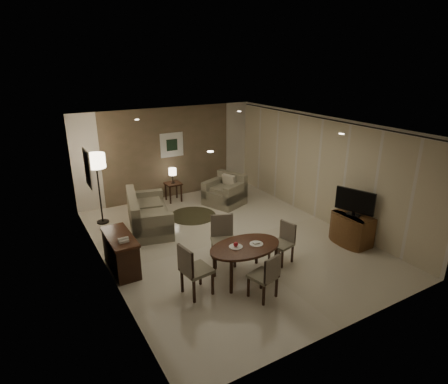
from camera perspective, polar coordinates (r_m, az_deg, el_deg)
room_shell at (r=8.62m, az=-0.67°, el=1.64°), size 5.50×7.00×2.70m
taupe_accent at (r=11.30m, az=-8.42°, el=5.85°), size 3.96×0.03×2.70m
curtain_wall at (r=9.88m, az=14.19°, el=3.23°), size 0.08×6.70×2.58m
curtain_rod at (r=9.60m, az=14.86°, el=10.80°), size 0.03×6.80×0.03m
art_back_frame at (r=11.26m, az=-7.97°, el=7.13°), size 0.72×0.03×0.72m
art_back_canvas at (r=11.25m, az=-7.94°, el=7.12°), size 0.34×0.01×0.34m
art_left_frame at (r=8.33m, az=-20.07°, el=3.36°), size 0.03×0.60×0.80m
art_left_canvas at (r=8.33m, az=-19.97°, el=3.38°), size 0.01×0.46×0.64m
downlight_nl at (r=5.75m, az=-2.09°, el=6.17°), size 0.10×0.10×0.01m
downlight_nr at (r=7.45m, az=17.48°, el=8.45°), size 0.10×0.10×0.01m
downlight_fl at (r=9.03m, az=-13.12°, el=10.69°), size 0.10×0.10×0.01m
downlight_fr at (r=10.20m, az=2.35°, el=12.18°), size 0.10×0.10×0.01m
console_desk at (r=7.82m, az=-15.42°, el=-8.92°), size 0.48×1.20×0.75m
telephone at (r=7.36m, az=-15.10°, el=-7.02°), size 0.20×0.14×0.09m
tv_cabinet at (r=9.07m, az=18.93°, el=-5.34°), size 0.48×0.90×0.70m
flat_tv at (r=8.80m, az=19.32°, el=-1.41°), size 0.36×0.85×0.60m
dining_table at (r=7.33m, az=3.20°, el=-10.55°), size 1.45×0.90×0.68m
chair_near at (r=6.76m, az=5.95°, el=-12.51°), size 0.52×0.52×0.88m
chair_far at (r=7.70m, az=-0.06°, el=-7.54°), size 0.63×0.63×1.00m
chair_left at (r=6.80m, az=-4.16°, el=-11.67°), size 0.54×0.54×0.99m
chair_right at (r=7.87m, az=8.73°, el=-7.80°), size 0.49×0.49×0.85m
plate_a at (r=7.11m, az=1.81°, el=-8.34°), size 0.26×0.26×0.02m
plate_b at (r=7.23m, az=4.95°, el=-7.89°), size 0.26×0.26×0.02m
fruit_apple at (r=7.08m, az=1.81°, el=-7.96°), size 0.09×0.09×0.09m
napkin at (r=7.22m, az=4.95°, el=-7.73°), size 0.12×0.08×0.03m
round_rug at (r=10.18m, az=-4.79°, el=-3.59°), size 1.25×1.25×0.01m
sofa at (r=9.47m, az=-11.37°, el=-2.92°), size 2.04×1.33×0.88m
armchair at (r=10.78m, az=0.07°, el=0.31°), size 1.23×1.26×0.88m
side_table at (r=11.19m, az=-7.71°, el=0.01°), size 0.44×0.44×0.56m
table_lamp at (r=11.02m, az=-7.83°, el=2.60°), size 0.22×0.22×0.50m
floor_lamp at (r=9.92m, az=-18.50°, el=0.42°), size 0.46×0.46×1.83m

